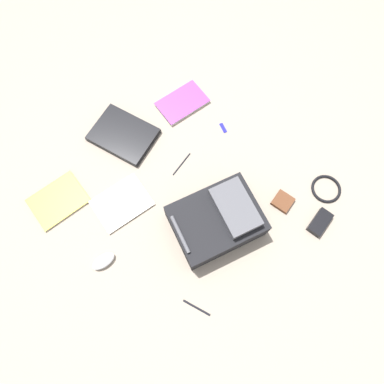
% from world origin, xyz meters
% --- Properties ---
extents(ground_plane, '(3.77, 3.77, 0.00)m').
position_xyz_m(ground_plane, '(0.00, 0.00, 0.00)').
color(ground_plane, gray).
extents(backpack, '(0.38, 0.44, 0.18)m').
position_xyz_m(backpack, '(-0.23, -0.02, 0.08)').
color(backpack, black).
rests_on(backpack, ground_plane).
extents(laptop, '(0.37, 0.32, 0.03)m').
position_xyz_m(laptop, '(0.42, 0.03, 0.02)').
color(laptop, black).
rests_on(laptop, ground_plane).
extents(book_comic, '(0.22, 0.27, 0.01)m').
position_xyz_m(book_comic, '(0.14, 0.25, 0.01)').
color(book_comic, silver).
rests_on(book_comic, ground_plane).
extents(book_blue, '(0.18, 0.27, 0.02)m').
position_xyz_m(book_blue, '(0.37, -0.33, 0.01)').
color(book_blue, silver).
rests_on(book_blue, ground_plane).
extents(book_manual, '(0.21, 0.26, 0.01)m').
position_xyz_m(book_manual, '(0.34, 0.47, 0.01)').
color(book_manual, silver).
rests_on(book_manual, ground_plane).
extents(computer_mouse, '(0.07, 0.11, 0.04)m').
position_xyz_m(computer_mouse, '(-0.03, 0.48, 0.02)').
color(computer_mouse, silver).
rests_on(computer_mouse, ground_plane).
extents(cable_coil, '(0.14, 0.14, 0.01)m').
position_xyz_m(cable_coil, '(-0.45, -0.54, 0.01)').
color(cable_coil, black).
rests_on(cable_coil, ground_plane).
extents(power_brick, '(0.09, 0.14, 0.03)m').
position_xyz_m(power_brick, '(-0.54, -0.39, 0.02)').
color(power_brick, black).
rests_on(power_brick, ground_plane).
extents(pen_black, '(0.13, 0.06, 0.01)m').
position_xyz_m(pen_black, '(-0.45, 0.29, 0.00)').
color(pen_black, black).
rests_on(pen_black, ground_plane).
extents(pen_blue, '(0.04, 0.14, 0.01)m').
position_xyz_m(pen_blue, '(0.11, -0.10, 0.00)').
color(pen_blue, black).
rests_on(pen_blue, ground_plane).
extents(earbud_pouch, '(0.10, 0.10, 0.02)m').
position_xyz_m(earbud_pouch, '(-0.36, -0.33, 0.01)').
color(earbud_pouch, '#59331E').
rests_on(earbud_pouch, ground_plane).
extents(usb_stick, '(0.06, 0.03, 0.01)m').
position_xyz_m(usb_stick, '(0.12, -0.39, 0.00)').
color(usb_stick, '#191999').
rests_on(usb_stick, ground_plane).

